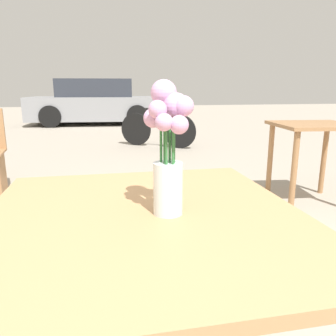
{
  "coord_description": "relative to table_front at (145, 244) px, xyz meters",
  "views": [
    {
      "loc": [
        -0.11,
        -0.84,
        1.04
      ],
      "look_at": [
        0.06,
        -0.02,
        0.83
      ],
      "focal_mm": 35.0,
      "sensor_mm": 36.0,
      "label": 1
    }
  ],
  "objects": [
    {
      "name": "parked_car",
      "position": [
        -0.16,
        9.34,
        0.01
      ],
      "size": [
        3.96,
        2.02,
        1.31
      ],
      "color": "gray",
      "rests_on": "ground_plane"
    },
    {
      "name": "table_back",
      "position": [
        1.77,
        1.75,
        -0.02
      ],
      "size": [
        0.75,
        0.72,
        0.74
      ],
      "color": "#9E7047",
      "rests_on": "ground_plane"
    },
    {
      "name": "bicycle",
      "position": [
        0.92,
        5.03,
        -0.29
      ],
      "size": [
        1.24,
        0.86,
        0.7
      ],
      "color": "black",
      "rests_on": "ground_plane"
    },
    {
      "name": "flower_vase",
      "position": [
        0.07,
        -0.01,
        0.26
      ],
      "size": [
        0.13,
        0.14,
        0.36
      ],
      "color": "silver",
      "rests_on": "table_front"
    },
    {
      "name": "table_front",
      "position": [
        0.0,
        0.0,
        0.0
      ],
      "size": [
        0.88,
        0.93,
        0.7
      ],
      "color": "tan",
      "rests_on": "ground_plane"
    }
  ]
}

